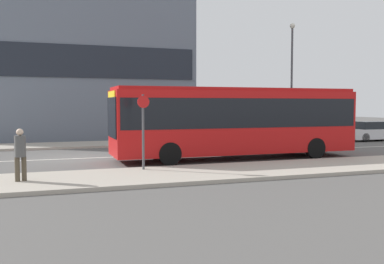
{
  "coord_description": "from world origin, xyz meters",
  "views": [
    {
      "loc": [
        -1.28,
        -20.36,
        2.5
      ],
      "look_at": [
        5.01,
        -2.1,
        1.26
      ],
      "focal_mm": 40.0,
      "sensor_mm": 36.0,
      "label": 1
    }
  ],
  "objects": [
    {
      "name": "sidewalk_near",
      "position": [
        0.0,
        -6.25,
        0.07
      ],
      "size": [
        44.0,
        3.5,
        0.13
      ],
      "color": "#B2A899",
      "rests_on": "ground_plane"
    },
    {
      "name": "street_lamp",
      "position": [
        14.68,
        5.1,
        4.85
      ],
      "size": [
        0.36,
        0.36,
        7.87
      ],
      "color": "#4C4C51",
      "rests_on": "sidewalk_far"
    },
    {
      "name": "parked_car_0",
      "position": [
        14.86,
        3.38,
        0.64
      ],
      "size": [
        4.51,
        1.89,
        1.35
      ],
      "color": "silver",
      "rests_on": "ground_plane"
    },
    {
      "name": "apartment_block_left_tower",
      "position": [
        1.04,
        11.71,
        9.84
      ],
      "size": [
        16.61,
        4.5,
        19.7
      ],
      "color": "slate",
      "rests_on": "ground_plane"
    },
    {
      "name": "city_bus",
      "position": [
        7.04,
        -2.4,
        1.87
      ],
      "size": [
        11.38,
        2.58,
        3.25
      ],
      "rotation": [
        0.0,
        0.0,
        0.07
      ],
      "color": "red",
      "rests_on": "ground_plane"
    },
    {
      "name": "sidewalk_far",
      "position": [
        0.0,
        6.25,
        0.07
      ],
      "size": [
        44.0,
        3.5,
        0.13
      ],
      "color": "#B2A899",
      "rests_on": "ground_plane"
    },
    {
      "name": "pedestrian_near_stop",
      "position": [
        -2.02,
        -6.24,
        1.05
      ],
      "size": [
        0.34,
        0.34,
        1.63
      ],
      "rotation": [
        0.0,
        0.0,
        0.31
      ],
      "color": "#4C4233",
      "rests_on": "sidewalk_near"
    },
    {
      "name": "parked_car_1",
      "position": [
        20.27,
        3.56,
        0.63
      ],
      "size": [
        4.32,
        1.7,
        1.34
      ],
      "color": "silver",
      "rests_on": "ground_plane"
    },
    {
      "name": "ground_plane",
      "position": [
        0.0,
        0.0,
        0.0
      ],
      "size": [
        120.0,
        120.0,
        0.0
      ],
      "primitive_type": "plane",
      "color": "#595654"
    },
    {
      "name": "bus_stop_sign",
      "position": [
        2.1,
        -5.11,
        1.73
      ],
      "size": [
        0.44,
        0.12,
        2.74
      ],
      "color": "#4C4C51",
      "rests_on": "sidewalk_near"
    },
    {
      "name": "lane_centerline",
      "position": [
        0.0,
        0.0,
        0.0
      ],
      "size": [
        41.8,
        0.16,
        0.01
      ],
      "color": "silver",
      "rests_on": "ground_plane"
    }
  ]
}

